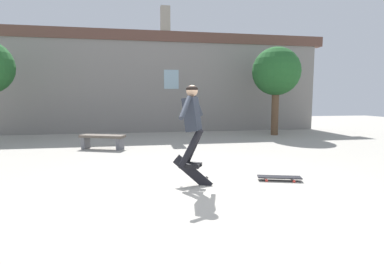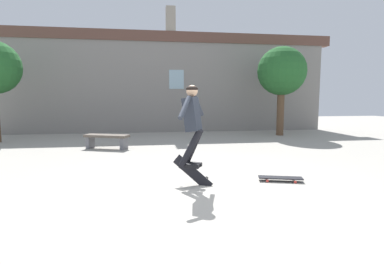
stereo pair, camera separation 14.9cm
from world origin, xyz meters
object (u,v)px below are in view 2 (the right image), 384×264
Objects in this scene: skateboard_flipping at (193,173)px; skateboard_resting at (280,178)px; tree_right at (282,72)px; skater at (192,118)px; park_bench at (107,139)px.

skateboard_resting is (1.75, -0.03, -0.16)m from skateboard_flipping.
tree_right reaches higher than skateboard_resting.
skater is 2.14m from skateboard_resting.
park_bench is at bearing 142.70° from skater.
skater is (-5.00, -7.01, -1.50)m from tree_right.
skateboard_resting is at bearing -27.52° from park_bench.
skater reaches higher than skateboard_resting.
skateboard_flipping is (0.03, 0.07, -1.03)m from skater.
park_bench is 0.99× the size of skater.
skateboard_flipping is at bearing -164.49° from skateboard_resting.
tree_right is 8.91m from skateboard_flipping.
park_bench is (-7.11, -2.49, -2.44)m from tree_right.
park_bench is at bearing -160.69° from tree_right.
park_bench is at bearing 138.87° from skateboard_flipping.
park_bench is 4.94m from skateboard_flipping.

